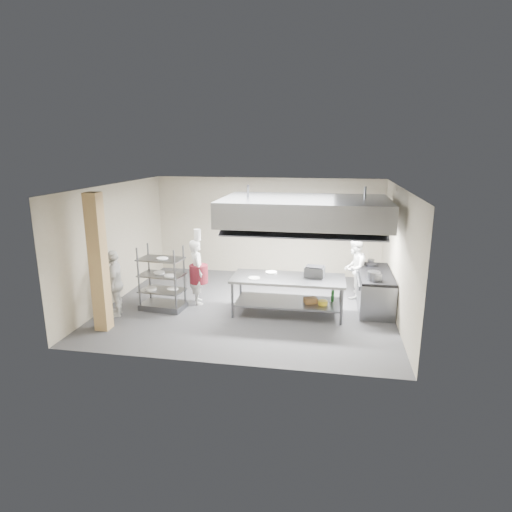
% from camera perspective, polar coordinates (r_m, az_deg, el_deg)
% --- Properties ---
extents(floor, '(7.00, 7.00, 0.00)m').
position_cam_1_polar(floor, '(10.86, -0.89, -6.70)').
color(floor, '#373739').
rests_on(floor, ground).
extents(ceiling, '(7.00, 7.00, 0.00)m').
position_cam_1_polar(ceiling, '(10.18, -0.96, 9.28)').
color(ceiling, silver).
rests_on(ceiling, wall_back).
extents(wall_back, '(7.00, 0.00, 7.00)m').
position_cam_1_polar(wall_back, '(13.31, 1.51, 3.95)').
color(wall_back, tan).
rests_on(wall_back, ground).
extents(wall_left, '(0.00, 6.00, 6.00)m').
position_cam_1_polar(wall_left, '(11.58, -18.19, 1.67)').
color(wall_left, tan).
rests_on(wall_left, ground).
extents(wall_right, '(0.00, 6.00, 6.00)m').
position_cam_1_polar(wall_right, '(10.36, 18.45, 0.21)').
color(wall_right, tan).
rests_on(wall_right, ground).
extents(column, '(0.30, 0.30, 3.00)m').
position_cam_1_polar(column, '(9.69, -20.26, -0.89)').
color(column, tan).
rests_on(column, floor).
extents(exhaust_hood, '(4.00, 2.50, 0.60)m').
position_cam_1_polar(exhaust_hood, '(10.48, 6.51, 6.03)').
color(exhaust_hood, gray).
rests_on(exhaust_hood, ceiling).
extents(hood_strip_a, '(1.60, 0.12, 0.04)m').
position_cam_1_polar(hood_strip_a, '(10.62, 1.60, 4.48)').
color(hood_strip_a, white).
rests_on(hood_strip_a, exhaust_hood).
extents(hood_strip_b, '(1.60, 0.12, 0.04)m').
position_cam_1_polar(hood_strip_b, '(10.52, 11.37, 4.10)').
color(hood_strip_b, white).
rests_on(hood_strip_b, exhaust_hood).
extents(wall_shelf, '(1.50, 0.28, 0.04)m').
position_cam_1_polar(wall_shelf, '(13.02, 9.28, 3.53)').
color(wall_shelf, gray).
rests_on(wall_shelf, wall_back).
extents(island, '(2.67, 1.12, 0.91)m').
position_cam_1_polar(island, '(10.27, 4.27, -5.29)').
color(island, slate).
rests_on(island, floor).
extents(island_worktop, '(2.67, 1.12, 0.06)m').
position_cam_1_polar(island_worktop, '(10.13, 4.31, -3.03)').
color(island_worktop, gray).
rests_on(island_worktop, island).
extents(island_undershelf, '(2.45, 1.01, 0.04)m').
position_cam_1_polar(island_undershelf, '(10.32, 4.25, -6.10)').
color(island_undershelf, slate).
rests_on(island_undershelf, island).
extents(pass_rack, '(1.11, 0.71, 1.59)m').
position_cam_1_polar(pass_rack, '(10.68, -12.45, -2.91)').
color(pass_rack, gray).
rests_on(pass_rack, floor).
extents(cooking_range, '(0.80, 2.00, 0.84)m').
position_cam_1_polar(cooking_range, '(11.08, 15.51, -4.50)').
color(cooking_range, slate).
rests_on(cooking_range, floor).
extents(range_top, '(0.78, 1.96, 0.06)m').
position_cam_1_polar(range_top, '(10.94, 15.66, -2.27)').
color(range_top, black).
rests_on(range_top, cooking_range).
extents(chef_head, '(0.62, 0.72, 1.66)m').
position_cam_1_polar(chef_head, '(10.93, -7.84, -2.10)').
color(chef_head, white).
rests_on(chef_head, floor).
extents(chef_line, '(0.83, 0.94, 1.61)m').
position_cam_1_polar(chef_line, '(11.53, 12.98, -1.61)').
color(chef_line, silver).
rests_on(chef_line, floor).
extents(chef_plating, '(0.66, 1.01, 1.59)m').
position_cam_1_polar(chef_plating, '(10.59, -18.26, -3.44)').
color(chef_plating, white).
rests_on(chef_plating, floor).
extents(griddle, '(0.50, 0.42, 0.22)m').
position_cam_1_polar(griddle, '(10.26, 7.83, -2.08)').
color(griddle, slate).
rests_on(griddle, island_worktop).
extents(wicker_basket, '(0.35, 0.29, 0.13)m').
position_cam_1_polar(wicker_basket, '(10.22, 7.28, -5.89)').
color(wicker_basket, olive).
rests_on(wicker_basket, island_undershelf).
extents(stockpot, '(0.29, 0.29, 0.20)m').
position_cam_1_polar(stockpot, '(10.30, 15.41, -2.53)').
color(stockpot, gray).
rests_on(stockpot, range_top).
extents(plate_stack, '(0.28, 0.28, 0.05)m').
position_cam_1_polar(plate_stack, '(10.77, -12.37, -4.34)').
color(plate_stack, white).
rests_on(plate_stack, pass_rack).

